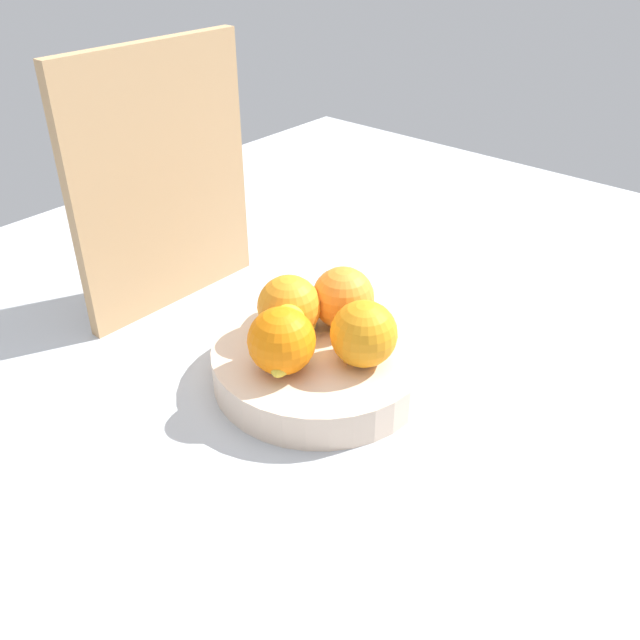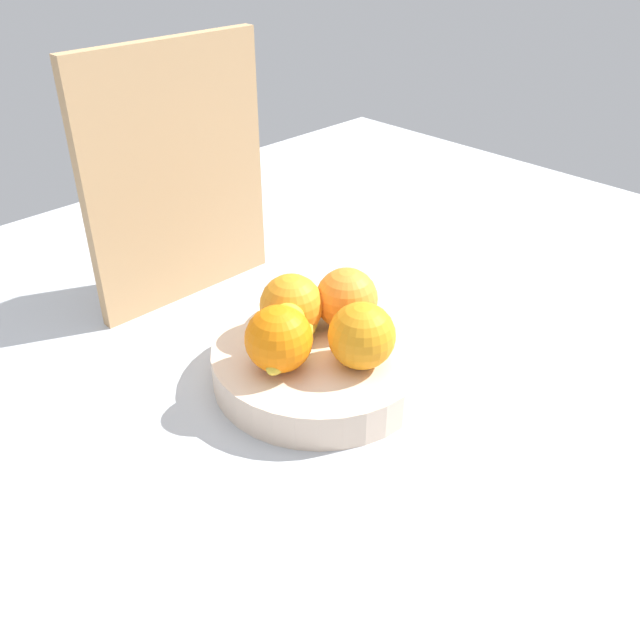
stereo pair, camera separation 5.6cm
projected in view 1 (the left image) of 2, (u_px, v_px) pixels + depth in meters
ground_plane at (291, 391)px, 85.62cm from camera, size 180.00×140.00×3.00cm
fruit_bowl at (320, 363)px, 84.20cm from camera, size 26.36×26.36×4.58cm
orange_front_left at (364, 334)px, 78.49cm from camera, size 7.84×7.84×7.84cm
orange_front_right at (343, 298)px, 85.29cm from camera, size 7.84×7.84×7.84cm
orange_center at (289, 307)px, 83.51cm from camera, size 7.84×7.84×7.84cm
orange_back_left at (282, 341)px, 77.28cm from camera, size 7.84×7.84×7.84cm
banana_bunch at (292, 323)px, 81.91cm from camera, size 16.91×14.55×6.20cm
cutting_board at (162, 182)px, 92.37cm from camera, size 28.02×2.12×36.00cm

